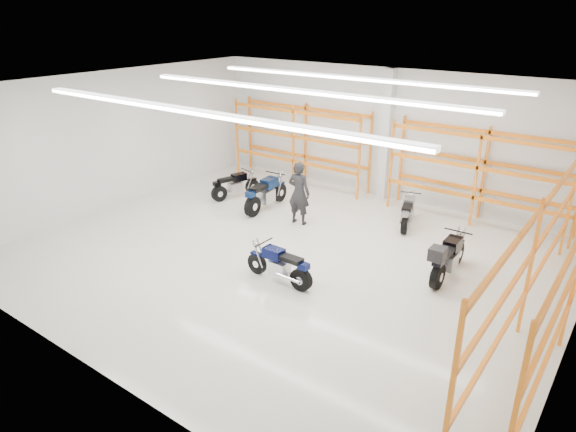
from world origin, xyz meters
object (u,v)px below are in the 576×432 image
Objects in this scene: motorcycle_main at (281,266)px; motorcycle_back_b at (265,195)px; motorcycle_back_c at (407,213)px; structural_column at (386,136)px; motorcycle_back_d at (446,259)px; motorcycle_back_a at (234,186)px; standing_man at (299,193)px.

motorcycle_back_b reaches higher than motorcycle_main.
structural_column is (-1.82, 1.94, 1.81)m from motorcycle_back_c.
motorcycle_back_b is at bearing 133.26° from motorcycle_main.
motorcycle_back_d is (3.19, 2.58, 0.11)m from motorcycle_main.
motorcycle_back_c is (6.06, 1.26, -0.00)m from motorcycle_back_a.
motorcycle_back_c is at bearing -46.85° from structural_column.
standing_man is at bearing -9.35° from motorcycle_back_a.
standing_man is at bearing 118.68° from motorcycle_main.
motorcycle_main is 0.87× the size of motorcycle_back_d.
motorcycle_back_d is at bearing 165.17° from standing_man.
motorcycle_back_d is (2.18, -2.57, 0.12)m from motorcycle_back_c.
standing_man is at bearing 171.12° from motorcycle_back_d.
motorcycle_back_c is 0.93× the size of standing_man.
motorcycle_back_b reaches higher than motorcycle_back_c.
motorcycle_main is 5.02m from motorcycle_back_b.
structural_column is at bearing 133.15° from motorcycle_back_c.
motorcycle_back_a is 3.30m from standing_man.
motorcycle_main is at bearing -46.74° from motorcycle_back_b.
motorcycle_back_b is at bearing -161.36° from motorcycle_back_c.
standing_man is (-1.84, 3.37, 0.56)m from motorcycle_main.
motorcycle_main is 6.38m from motorcycle_back_a.
motorcycle_back_c is at bearing 78.92° from motorcycle_main.
structural_column is at bearing -111.47° from standing_man.
structural_column is at bearing 131.51° from motorcycle_back_d.
motorcycle_back_b is at bearing -8.54° from motorcycle_back_a.
motorcycle_back_c is at bearing 11.73° from motorcycle_back_a.
motorcycle_back_d reaches higher than motorcycle_back_b.
motorcycle_back_d is at bearing -48.49° from structural_column.
motorcycle_back_b reaches higher than motorcycle_back_a.
motorcycle_back_c is at bearing 18.64° from motorcycle_back_b.
motorcycle_main is at bearing 112.73° from standing_man.
structural_column reaches higher than motorcycle_back_b.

